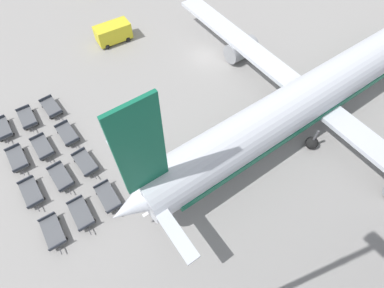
{
  "coord_description": "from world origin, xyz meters",
  "views": [
    {
      "loc": [
        23.35,
        -20.33,
        25.54
      ],
      "look_at": [
        10.81,
        -10.67,
        2.16
      ],
      "focal_mm": 28.0,
      "sensor_mm": 36.0,
      "label": 1
    }
  ],
  "objects_px": {
    "baggage_dolly_row_mid_a_col_c": "(61,177)",
    "baggage_dolly_row_mid_b_col_c": "(86,163)",
    "baggage_dolly_row_mid_a_col_d": "(81,214)",
    "baggage_dolly_row_mid_b_col_d": "(108,197)",
    "baggage_dolly_row_near_col_a": "(3,129)",
    "service_van": "(113,33)",
    "baggage_dolly_row_near_col_d": "(53,232)",
    "baggage_dolly_row_near_col_b": "(17,159)",
    "baggage_dolly_row_mid_b_col_a": "(51,108)",
    "baggage_dolly_row_mid_a_col_a": "(27,118)",
    "baggage_dolly_row_mid_a_col_b": "(43,147)",
    "baggage_dolly_row_near_col_c": "(31,193)",
    "baggage_dolly_row_mid_b_col_b": "(68,134)",
    "airplane": "(323,89)"
  },
  "relations": [
    {
      "from": "baggage_dolly_row_near_col_b",
      "to": "baggage_dolly_row_mid_a_col_d",
      "type": "distance_m",
      "value": 9.31
    },
    {
      "from": "service_van",
      "to": "baggage_dolly_row_near_col_b",
      "type": "relative_size",
      "value": 1.28
    },
    {
      "from": "baggage_dolly_row_near_col_b",
      "to": "baggage_dolly_row_mid_b_col_c",
      "type": "distance_m",
      "value": 6.79
    },
    {
      "from": "baggage_dolly_row_near_col_a",
      "to": "baggage_dolly_row_mid_a_col_a",
      "type": "bearing_deg",
      "value": 86.49
    },
    {
      "from": "baggage_dolly_row_mid_b_col_d",
      "to": "baggage_dolly_row_mid_a_col_a",
      "type": "bearing_deg",
      "value": -169.71
    },
    {
      "from": "baggage_dolly_row_near_col_a",
      "to": "service_van",
      "type": "bearing_deg",
      "value": 110.47
    },
    {
      "from": "service_van",
      "to": "baggage_dolly_row_mid_a_col_b",
      "type": "xyz_separation_m",
      "value": [
        11.08,
        -14.39,
        -0.79
      ]
    },
    {
      "from": "baggage_dolly_row_near_col_a",
      "to": "baggage_dolly_row_mid_b_col_a",
      "type": "height_order",
      "value": "same"
    },
    {
      "from": "baggage_dolly_row_mid_a_col_c",
      "to": "baggage_dolly_row_mid_b_col_c",
      "type": "bearing_deg",
      "value": 90.34
    },
    {
      "from": "baggage_dolly_row_near_col_a",
      "to": "baggage_dolly_row_mid_a_col_a",
      "type": "distance_m",
      "value": 2.61
    },
    {
      "from": "baggage_dolly_row_near_col_d",
      "to": "baggage_dolly_row_mid_b_col_d",
      "type": "relative_size",
      "value": 1.0
    },
    {
      "from": "baggage_dolly_row_near_col_a",
      "to": "baggage_dolly_row_mid_a_col_c",
      "type": "xyz_separation_m",
      "value": [
        9.09,
        2.51,
        0.0
      ]
    },
    {
      "from": "airplane",
      "to": "baggage_dolly_row_near_col_c",
      "type": "relative_size",
      "value": 13.0
    },
    {
      "from": "baggage_dolly_row_near_col_c",
      "to": "baggage_dolly_row_mid_b_col_d",
      "type": "distance_m",
      "value": 7.08
    },
    {
      "from": "baggage_dolly_row_mid_a_col_d",
      "to": "baggage_dolly_row_mid_b_col_d",
      "type": "bearing_deg",
      "value": 89.19
    },
    {
      "from": "baggage_dolly_row_mid_a_col_d",
      "to": "baggage_dolly_row_near_col_b",
      "type": "bearing_deg",
      "value": -164.66
    },
    {
      "from": "baggage_dolly_row_mid_a_col_a",
      "to": "baggage_dolly_row_near_col_a",
      "type": "bearing_deg",
      "value": -93.51
    },
    {
      "from": "baggage_dolly_row_near_col_b",
      "to": "baggage_dolly_row_mid_a_col_a",
      "type": "height_order",
      "value": "same"
    },
    {
      "from": "baggage_dolly_row_mid_a_col_a",
      "to": "baggage_dolly_row_mid_a_col_b",
      "type": "relative_size",
      "value": 1.01
    },
    {
      "from": "baggage_dolly_row_mid_b_col_b",
      "to": "baggage_dolly_row_mid_b_col_d",
      "type": "bearing_deg",
      "value": -0.56
    },
    {
      "from": "baggage_dolly_row_mid_b_col_a",
      "to": "baggage_dolly_row_mid_b_col_c",
      "type": "bearing_deg",
      "value": -1.35
    },
    {
      "from": "service_van",
      "to": "baggage_dolly_row_mid_b_col_b",
      "type": "xyz_separation_m",
      "value": [
        11.05,
        -11.71,
        -0.79
      ]
    },
    {
      "from": "baggage_dolly_row_mid_a_col_d",
      "to": "baggage_dolly_row_mid_b_col_a",
      "type": "xyz_separation_m",
      "value": [
        -13.25,
        2.83,
        0.0
      ]
    },
    {
      "from": "baggage_dolly_row_mid_b_col_a",
      "to": "baggage_dolly_row_mid_a_col_a",
      "type": "bearing_deg",
      "value": -93.15
    },
    {
      "from": "baggage_dolly_row_near_col_b",
      "to": "baggage_dolly_row_mid_a_col_a",
      "type": "xyz_separation_m",
      "value": [
        -4.42,
        2.65,
        0.0
      ]
    },
    {
      "from": "baggage_dolly_row_mid_a_col_a",
      "to": "baggage_dolly_row_near_col_b",
      "type": "bearing_deg",
      "value": -30.92
    },
    {
      "from": "baggage_dolly_row_mid_a_col_c",
      "to": "baggage_dolly_row_mid_b_col_d",
      "type": "height_order",
      "value": "same"
    },
    {
      "from": "airplane",
      "to": "baggage_dolly_row_mid_a_col_b",
      "type": "relative_size",
      "value": 13.06
    },
    {
      "from": "baggage_dolly_row_mid_a_col_b",
      "to": "baggage_dolly_row_mid_a_col_d",
      "type": "distance_m",
      "value": 8.76
    },
    {
      "from": "baggage_dolly_row_near_col_c",
      "to": "baggage_dolly_row_mid_a_col_b",
      "type": "relative_size",
      "value": 1.0
    },
    {
      "from": "baggage_dolly_row_mid_a_col_a",
      "to": "baggage_dolly_row_mid_a_col_b",
      "type": "xyz_separation_m",
      "value": [
        4.64,
        -0.16,
        0.0
      ]
    },
    {
      "from": "baggage_dolly_row_mid_a_col_a",
      "to": "baggage_dolly_row_mid_b_col_a",
      "type": "distance_m",
      "value": 2.65
    },
    {
      "from": "baggage_dolly_row_mid_a_col_b",
      "to": "baggage_dolly_row_mid_a_col_d",
      "type": "relative_size",
      "value": 0.99
    },
    {
      "from": "service_van",
      "to": "baggage_dolly_row_near_col_c",
      "type": "bearing_deg",
      "value": -48.38
    },
    {
      "from": "service_van",
      "to": "baggage_dolly_row_mid_b_col_a",
      "type": "height_order",
      "value": "service_van"
    },
    {
      "from": "airplane",
      "to": "baggage_dolly_row_mid_b_col_d",
      "type": "height_order",
      "value": "airplane"
    },
    {
      "from": "airplane",
      "to": "baggage_dolly_row_mid_a_col_a",
      "type": "bearing_deg",
      "value": -125.13
    },
    {
      "from": "baggage_dolly_row_near_col_b",
      "to": "baggage_dolly_row_mid_b_col_b",
      "type": "distance_m",
      "value": 5.17
    },
    {
      "from": "baggage_dolly_row_near_col_c",
      "to": "baggage_dolly_row_mid_b_col_b",
      "type": "xyz_separation_m",
      "value": [
        -4.17,
        5.43,
        0.0
      ]
    },
    {
      "from": "baggage_dolly_row_mid_b_col_c",
      "to": "baggage_dolly_row_mid_a_col_b",
      "type": "bearing_deg",
      "value": -148.7
    },
    {
      "from": "baggage_dolly_row_mid_a_col_d",
      "to": "baggage_dolly_row_mid_a_col_b",
      "type": "bearing_deg",
      "value": 179.84
    },
    {
      "from": "baggage_dolly_row_mid_b_col_b",
      "to": "baggage_dolly_row_mid_a_col_c",
      "type": "bearing_deg",
      "value": -31.2
    },
    {
      "from": "baggage_dolly_row_near_col_b",
      "to": "baggage_dolly_row_mid_a_col_a",
      "type": "distance_m",
      "value": 5.15
    },
    {
      "from": "baggage_dolly_row_mid_a_col_d",
      "to": "baggage_dolly_row_mid_b_col_b",
      "type": "height_order",
      "value": "same"
    },
    {
      "from": "baggage_dolly_row_mid_b_col_a",
      "to": "baggage_dolly_row_mid_b_col_c",
      "type": "relative_size",
      "value": 1.0
    },
    {
      "from": "baggage_dolly_row_mid_b_col_d",
      "to": "baggage_dolly_row_near_col_a",
      "type": "bearing_deg",
      "value": -159.65
    },
    {
      "from": "baggage_dolly_row_near_col_a",
      "to": "baggage_dolly_row_mid_a_col_b",
      "type": "bearing_deg",
      "value": 26.98
    },
    {
      "from": "baggage_dolly_row_mid_b_col_a",
      "to": "baggage_dolly_row_near_col_a",
      "type": "bearing_deg",
      "value": -93.33
    },
    {
      "from": "baggage_dolly_row_mid_a_col_d",
      "to": "baggage_dolly_row_mid_b_col_d",
      "type": "relative_size",
      "value": 1.0
    },
    {
      "from": "service_van",
      "to": "airplane",
      "type": "bearing_deg",
      "value": 24.69
    }
  ]
}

